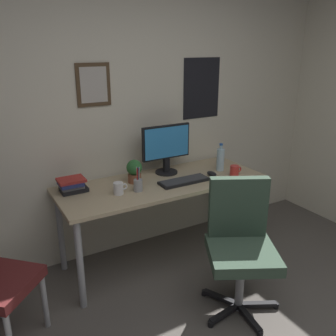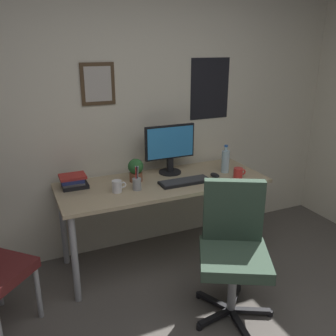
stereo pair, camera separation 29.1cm
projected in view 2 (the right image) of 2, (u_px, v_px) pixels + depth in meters
name	position (u px, v px, depth m)	size (l,w,h in m)	color
wall_back	(129.00, 108.00, 3.16)	(4.40, 0.10, 2.60)	beige
desk	(163.00, 190.00, 3.07)	(1.75, 0.66, 0.74)	tan
office_chair	(233.00, 243.00, 2.50)	(0.62, 0.62, 0.95)	#334738
monitor	(170.00, 147.00, 3.17)	(0.46, 0.20, 0.43)	black
keyboard	(185.00, 182.00, 3.00)	(0.43, 0.15, 0.03)	black
computer_mouse	(215.00, 175.00, 3.13)	(0.06, 0.11, 0.04)	black
water_bottle	(225.00, 161.00, 3.23)	(0.07, 0.07, 0.25)	silver
coffee_mug_near	(117.00, 186.00, 2.81)	(0.11, 0.08, 0.09)	white
coffee_mug_far	(238.00, 173.00, 3.09)	(0.12, 0.08, 0.09)	red
potted_plant	(136.00, 169.00, 3.02)	(0.13, 0.13, 0.20)	brown
pen_cup	(137.00, 183.00, 2.85)	(0.07, 0.07, 0.20)	#9EA0A5
book_stack_left	(73.00, 181.00, 2.89)	(0.22, 0.17, 0.11)	black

